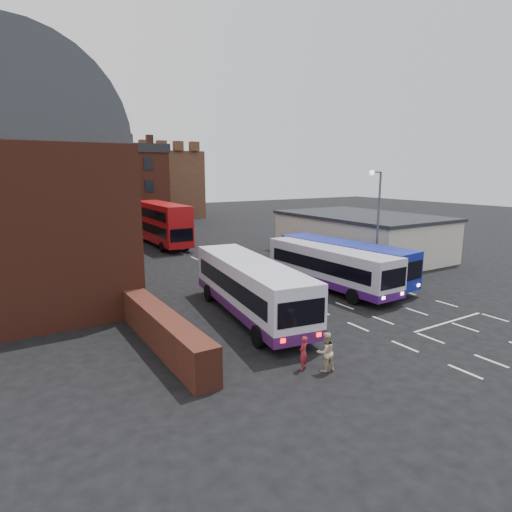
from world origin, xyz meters
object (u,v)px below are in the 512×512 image
bus_white_outbound (250,284)px  pedestrian_beige (326,352)px  bus_red_double (162,223)px  pedestrian_red (303,353)px  bus_white_inbound (330,264)px  street_lamp (377,216)px  bus_blue (344,259)px

bus_white_outbound → pedestrian_beige: size_ratio=7.12×
bus_red_double → pedestrian_red: bearing=81.5°
bus_white_inbound → pedestrian_beige: 13.49m
pedestrian_red → street_lamp: bearing=-173.4°
bus_white_inbound → bus_white_outbound: bearing=13.4°
bus_red_double → street_lamp: size_ratio=1.44×
bus_red_double → bus_white_inbound: bearing=100.5°
bus_blue → street_lamp: size_ratio=1.38×
bus_white_outbound → street_lamp: bearing=17.6°
bus_blue → pedestrian_red: bus_blue is taller
bus_white_inbound → street_lamp: street_lamp is taller
pedestrian_red → pedestrian_beige: (0.70, -0.65, 0.13)m
bus_white_inbound → pedestrian_beige: size_ratio=6.52×
bus_white_outbound → pedestrian_red: (-1.61, -7.16, -1.22)m
bus_red_double → street_lamp: 26.00m
bus_white_outbound → bus_blue: (10.19, 2.93, -0.10)m
bus_white_outbound → pedestrian_beige: (-0.90, -7.81, -1.10)m
pedestrian_red → bus_blue: bearing=-165.8°
street_lamp → bus_white_inbound: bearing=177.4°
street_lamp → pedestrian_beige: (-13.41, -9.80, -4.30)m
bus_red_double → pedestrian_beige: bearing=82.8°
bus_white_outbound → pedestrian_red: 7.44m
bus_red_double → pedestrian_red: bus_red_double is taller
bus_blue → bus_red_double: bearing=-81.3°
bus_blue → bus_white_inbound: bearing=13.4°
street_lamp → bus_blue: bearing=157.8°
bus_blue → pedestrian_beige: bus_blue is taller
bus_blue → pedestrian_beige: size_ratio=6.72×
pedestrian_red → pedestrian_beige: size_ratio=0.86×
bus_white_outbound → bus_red_double: (4.04, 26.43, 0.64)m
bus_white_outbound → street_lamp: 13.06m
street_lamp → pedestrian_red: (-14.12, -9.14, -4.43)m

